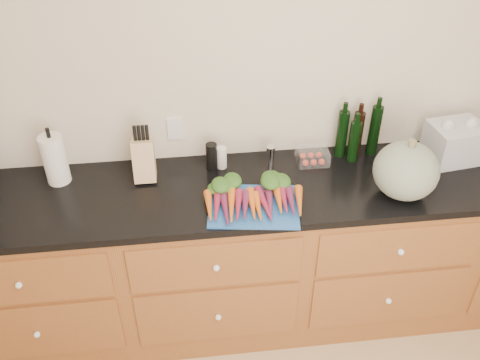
{
  "coord_description": "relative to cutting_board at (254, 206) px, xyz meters",
  "views": [
    {
      "loc": [
        -0.55,
        -0.77,
        2.56
      ],
      "look_at": [
        -0.31,
        1.2,
        1.06
      ],
      "focal_mm": 40.0,
      "sensor_mm": 36.0,
      "label": 1
    }
  ],
  "objects": [
    {
      "name": "cutting_board",
      "position": [
        0.0,
        0.0,
        0.0
      ],
      "size": [
        0.46,
        0.37,
        0.01
      ],
      "primitive_type": "cube",
      "rotation": [
        0.0,
        0.0,
        -0.14
      ],
      "color": "#235AA6",
      "rests_on": "countertop"
    },
    {
      "name": "countertop",
      "position": [
        0.25,
        0.16,
        -0.03
      ],
      "size": [
        3.64,
        0.62,
        0.04
      ],
      "primitive_type": "cube",
      "color": "black",
      "rests_on": "cabinets"
    },
    {
      "name": "bottles",
      "position": [
        0.6,
        0.37,
        0.12
      ],
      "size": [
        0.23,
        0.12,
        0.28
      ],
      "color": "black",
      "rests_on": "countertop"
    },
    {
      "name": "tomato_box",
      "position": [
        0.36,
        0.33,
        0.03
      ],
      "size": [
        0.16,
        0.13,
        0.08
      ],
      "primitive_type": "cube",
      "color": "white",
      "rests_on": "countertop"
    },
    {
      "name": "grocery_bag",
      "position": [
        1.1,
        0.28,
        0.09
      ],
      "size": [
        0.3,
        0.25,
        0.2
      ],
      "primitive_type": null,
      "rotation": [
        0.0,
        0.0,
        0.13
      ],
      "color": "silver",
      "rests_on": "countertop"
    },
    {
      "name": "canister_chrome",
      "position": [
        0.14,
        0.34,
        0.05
      ],
      "size": [
        0.05,
        0.05,
        0.11
      ],
      "primitive_type": "cylinder",
      "color": "silver",
      "rests_on": "countertop"
    },
    {
      "name": "squash",
      "position": [
        0.73,
        0.02,
        0.13
      ],
      "size": [
        0.31,
        0.31,
        0.28
      ],
      "primitive_type": "ellipsoid",
      "color": "slate",
      "rests_on": "countertop"
    },
    {
      "name": "grinder_salt",
      "position": [
        -0.12,
        0.34,
        0.05
      ],
      "size": [
        0.05,
        0.05,
        0.12
      ],
      "primitive_type": "cylinder",
      "color": "white",
      "rests_on": "countertop"
    },
    {
      "name": "wall_back",
      "position": [
        0.25,
        0.48,
        0.35
      ],
      "size": [
        4.1,
        0.05,
        2.6
      ],
      "primitive_type": "cube",
      "color": "beige",
      "rests_on": "ground"
    },
    {
      "name": "carrots",
      "position": [
        -0.0,
        0.04,
        0.03
      ],
      "size": [
        0.46,
        0.31,
        0.06
      ],
      "color": "orange",
      "rests_on": "cutting_board"
    },
    {
      "name": "paper_towel",
      "position": [
        -0.94,
        0.32,
        0.12
      ],
      "size": [
        0.11,
        0.11,
        0.26
      ],
      "primitive_type": "cylinder",
      "color": "white",
      "rests_on": "countertop"
    },
    {
      "name": "cabinets",
      "position": [
        0.25,
        0.16,
        -0.49
      ],
      "size": [
        3.6,
        0.64,
        0.9
      ],
      "color": "brown",
      "rests_on": "ground"
    },
    {
      "name": "grinder_pepper",
      "position": [
        -0.17,
        0.34,
        0.07
      ],
      "size": [
        0.06,
        0.06,
        0.14
      ],
      "primitive_type": "cylinder",
      "color": "black",
      "rests_on": "countertop"
    },
    {
      "name": "knife_block",
      "position": [
        -0.51,
        0.3,
        0.1
      ],
      "size": [
        0.11,
        0.11,
        0.21
      ],
      "primitive_type": "cube",
      "color": "tan",
      "rests_on": "countertop"
    }
  ]
}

